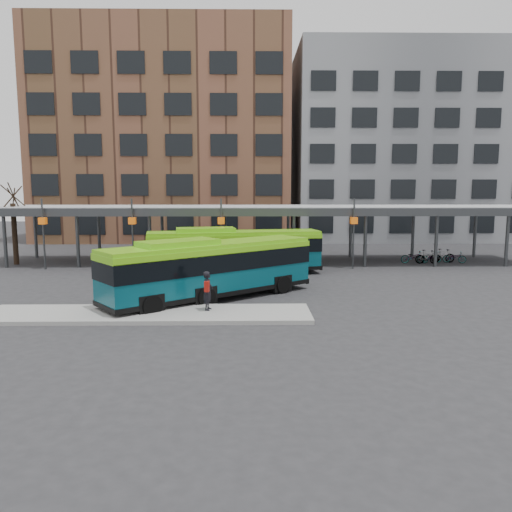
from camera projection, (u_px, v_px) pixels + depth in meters
The scene contains 10 objects.
ground at pixel (272, 300), 24.55m from camera, with size 120.00×120.00×0.00m, color #28282B.
boarding_island at pixel (148, 314), 21.49m from camera, with size 14.00×3.00×0.18m, color gray.
canopy at pixel (263, 210), 36.78m from camera, with size 40.00×6.53×4.80m.
tree at pixel (15, 231), 35.84m from camera, with size 1.64×1.64×5.60m.
building_brick at pixel (168, 137), 54.62m from camera, with size 26.00×14.00×22.00m, color brown.
building_grey at pixel (403, 147), 55.16m from camera, with size 24.00×14.00×20.00m, color slate.
bus_front at pixel (211, 268), 24.52m from camera, with size 10.23×8.79×3.08m.
bus_rear at pixel (234, 250), 31.80m from camera, with size 11.19×4.15×3.02m.
pedestrian at pixel (208, 290), 21.74m from camera, with size 0.49×0.69×1.71m.
bike_rack at pixel (433, 257), 36.69m from camera, with size 4.89×1.19×1.03m.
Camera 1 is at (-1.17, -24.02, 5.47)m, focal length 35.00 mm.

